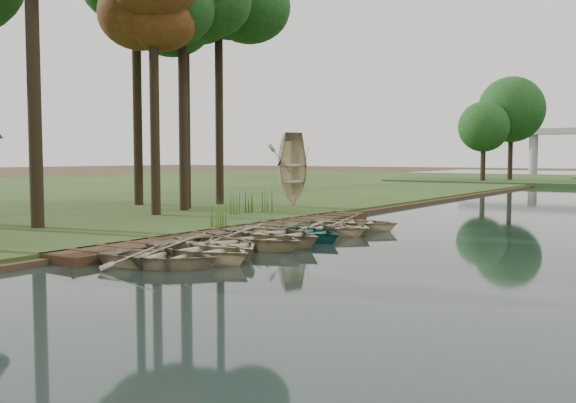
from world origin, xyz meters
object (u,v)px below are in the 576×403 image
Objects in this scene: boardwalk at (245,232)px; rowboat_1 at (200,247)px; rowboat_0 at (160,254)px; stored_rowboat at (292,200)px; rowboat_2 at (217,242)px.

rowboat_1 reaches higher than boardwalk.
rowboat_0 is (2.39, -6.59, 0.23)m from boardwalk.
stored_rowboat reaches higher than rowboat_0.
boardwalk is 5.91m from rowboat_1.
rowboat_1 is at bearing -138.50° from stored_rowboat.
boardwalk is at bearing 48.79° from rowboat_2.
rowboat_2 is 0.98× the size of stored_rowboat.
rowboat_1 is 15.40m from stored_rowboat.
rowboat_2 is (-0.05, 2.31, 0.05)m from rowboat_0.
rowboat_0 is at bearing -70.03° from boardwalk.
rowboat_0 is at bearing -158.72° from rowboat_2.
rowboat_2 reaches higher than rowboat_0.
rowboat_2 is 14.36m from stored_rowboat.
rowboat_1 is (0.20, 1.28, 0.04)m from rowboat_0.
boardwalk is at bearing -139.50° from stored_rowboat.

